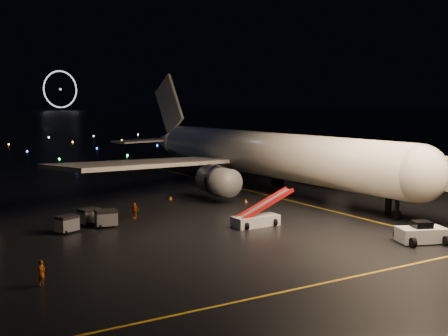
# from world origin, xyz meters

# --- Properties ---
(lane_centre) EXTENTS (0.25, 80.00, 0.02)m
(lane_centre) POSITION_xyz_m (12.00, 15.00, 0.01)
(lane_centre) COLOR gold
(lane_centre) RESTS_ON ground
(lane_cross) EXTENTS (60.00, 0.25, 0.02)m
(lane_cross) POSITION_xyz_m (-5.00, -10.00, 0.01)
(lane_cross) COLOR gold
(lane_cross) RESTS_ON ground
(airliner) EXTENTS (60.04, 57.31, 16.28)m
(airliner) POSITION_xyz_m (13.15, 26.18, 8.14)
(airliner) COLOR silver
(airliner) RESTS_ON ground
(pushback_tug) EXTENTS (4.37, 3.30, 1.85)m
(pushback_tug) POSITION_xyz_m (9.14, -6.04, 0.93)
(pushback_tug) COLOR silver
(pushback_tug) RESTS_ON ground
(belt_loader) EXTENTS (6.71, 1.90, 3.25)m
(belt_loader) POSITION_xyz_m (0.75, 6.31, 1.62)
(belt_loader) COLOR silver
(belt_loader) RESTS_ON ground
(crew_a) EXTENTS (0.72, 0.73, 1.69)m
(crew_a) POSITION_xyz_m (-20.78, -1.03, 0.85)
(crew_a) COLOR orange
(crew_a) RESTS_ON ground
(crew_c) EXTENTS (0.86, 0.98, 1.59)m
(crew_c) POSITION_xyz_m (-7.76, 15.62, 0.80)
(crew_c) COLOR orange
(crew_c) RESTS_ON ground
(safety_cone_0) EXTENTS (0.51, 0.51, 0.45)m
(safety_cone_0) POSITION_xyz_m (6.88, 17.44, 0.22)
(safety_cone_0) COLOR orange
(safety_cone_0) RESTS_ON ground
(safety_cone_1) EXTENTS (0.56, 0.56, 0.52)m
(safety_cone_1) POSITION_xyz_m (3.74, 20.56, 0.26)
(safety_cone_1) COLOR orange
(safety_cone_1) RESTS_ON ground
(safety_cone_2) EXTENTS (0.48, 0.48, 0.47)m
(safety_cone_2) POSITION_xyz_m (-0.01, 23.48, 0.23)
(safety_cone_2) COLOR orange
(safety_cone_2) RESTS_ON ground
(ferris_wheel) EXTENTS (49.33, 16.80, 52.00)m
(ferris_wheel) POSITION_xyz_m (170.00, 720.00, 26.00)
(ferris_wheel) COLOR black
(ferris_wheel) RESTS_ON ground
(taxiway_lights) EXTENTS (164.00, 92.00, 0.36)m
(taxiway_lights) POSITION_xyz_m (0.00, 106.00, 0.18)
(taxiway_lights) COLOR black
(taxiway_lights) RESTS_ON ground
(baggage_cart_0) EXTENTS (2.13, 1.62, 1.67)m
(baggage_cart_0) POSITION_xyz_m (-11.59, 13.19, 0.83)
(baggage_cart_0) COLOR gray
(baggage_cart_0) RESTS_ON ground
(baggage_cart_1) EXTENTS (2.21, 1.89, 1.58)m
(baggage_cart_1) POSITION_xyz_m (-12.64, 15.13, 0.79)
(baggage_cart_1) COLOR gray
(baggage_cart_1) RESTS_ON ground
(baggage_cart_2) EXTENTS (2.22, 1.93, 1.57)m
(baggage_cart_2) POSITION_xyz_m (-15.39, 12.81, 0.79)
(baggage_cart_2) COLOR gray
(baggage_cart_2) RESTS_ON ground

